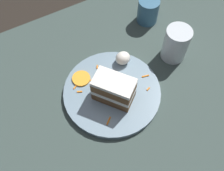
# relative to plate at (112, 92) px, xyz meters

# --- Properties ---
(ground_plane) EXTENTS (6.00, 6.00, 0.00)m
(ground_plane) POSITION_rel_plate_xyz_m (-0.06, -0.01, -0.03)
(ground_plane) COLOR black
(ground_plane) RESTS_ON ground
(dining_table) EXTENTS (1.37, 0.81, 0.02)m
(dining_table) POSITION_rel_plate_xyz_m (-0.06, -0.01, -0.02)
(dining_table) COLOR #384742
(dining_table) RESTS_ON ground
(plate) EXTENTS (0.29, 0.29, 0.02)m
(plate) POSITION_rel_plate_xyz_m (0.00, 0.00, 0.00)
(plate) COLOR gray
(plate) RESTS_ON dining_table
(cake_slice) EXTENTS (0.12, 0.13, 0.09)m
(cake_slice) POSITION_rel_plate_xyz_m (-0.01, -0.02, 0.05)
(cake_slice) COLOR brown
(cake_slice) RESTS_ON plate
(cream_dollop) EXTENTS (0.05, 0.04, 0.04)m
(cream_dollop) POSITION_rel_plate_xyz_m (0.08, 0.07, 0.03)
(cream_dollop) COLOR white
(cream_dollop) RESTS_ON plate
(orange_garnish) EXTENTS (0.06, 0.06, 0.01)m
(orange_garnish) POSITION_rel_plate_xyz_m (-0.06, 0.08, 0.01)
(orange_garnish) COLOR orange
(orange_garnish) RESTS_ON plate
(carrot_shreds_scatter) EXTENTS (0.22, 0.19, 0.00)m
(carrot_shreds_scatter) POSITION_rel_plate_xyz_m (-0.01, 0.01, 0.01)
(carrot_shreds_scatter) COLOR orange
(carrot_shreds_scatter) RESTS_ON plate
(drinking_glass) EXTENTS (0.08, 0.08, 0.12)m
(drinking_glass) POSITION_rel_plate_xyz_m (0.24, 0.03, 0.04)
(drinking_glass) COLOR silver
(drinking_glass) RESTS_ON dining_table
(coffee_mug) EXTENTS (0.07, 0.07, 0.09)m
(coffee_mug) POSITION_rel_plate_xyz_m (0.26, 0.20, 0.04)
(coffee_mug) COLOR #386684
(coffee_mug) RESTS_ON dining_table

